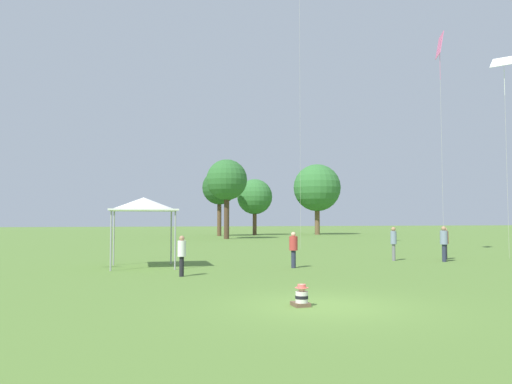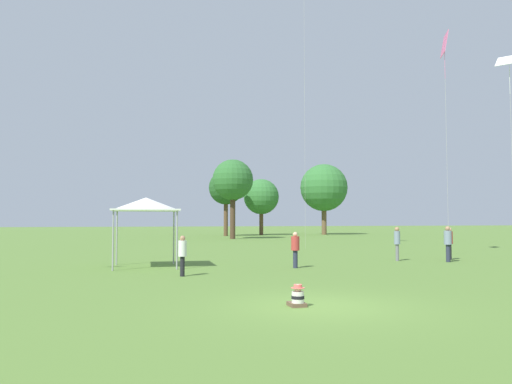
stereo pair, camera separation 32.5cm
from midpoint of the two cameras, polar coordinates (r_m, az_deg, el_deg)
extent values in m
plane|color=#567A33|center=(13.13, 7.05, -12.80)|extent=(300.00, 300.00, 0.00)
cube|color=brown|center=(13.04, 4.38, -12.66)|extent=(0.40, 0.49, 0.10)
cylinder|color=silver|center=(12.93, 4.51, -11.88)|extent=(0.32, 0.32, 0.28)
cylinder|color=black|center=(12.93, 4.51, -11.88)|extent=(0.33, 0.33, 0.08)
sphere|color=#DBAD89|center=(12.90, 4.51, -10.87)|extent=(0.21, 0.21, 0.21)
cylinder|color=#E0665B|center=(12.90, 4.51, -10.85)|extent=(0.35, 0.35, 0.01)
cylinder|color=#E0665B|center=(12.89, 4.51, -10.67)|extent=(0.21, 0.21, 0.09)
cylinder|color=slate|center=(27.90, 15.14, -6.68)|extent=(0.21, 0.21, 0.89)
cylinder|color=gray|center=(27.86, 15.12, -5.05)|extent=(0.39, 0.39, 0.70)
sphere|color=#A37556|center=(27.85, 15.10, -4.12)|extent=(0.24, 0.24, 0.24)
cylinder|color=black|center=(19.75, -8.97, -8.41)|extent=(0.19, 0.19, 0.77)
cylinder|color=silver|center=(19.70, -8.95, -6.40)|extent=(0.34, 0.34, 0.61)
sphere|color=#A37556|center=(19.68, -8.94, -5.26)|extent=(0.21, 0.21, 0.21)
cylinder|color=#282D42|center=(22.98, 3.90, -7.66)|extent=(0.29, 0.29, 0.80)
cylinder|color=#B23833|center=(22.94, 3.89, -5.87)|extent=(0.54, 0.54, 0.64)
sphere|color=#DBAD89|center=(22.92, 3.89, -4.85)|extent=(0.22, 0.22, 0.22)
cylinder|color=black|center=(29.61, 20.54, -6.40)|extent=(0.26, 0.26, 0.87)
cylinder|color=#B23833|center=(29.58, 20.51, -4.90)|extent=(0.47, 0.47, 0.69)
sphere|color=tan|center=(29.56, 20.50, -4.04)|extent=(0.23, 0.23, 0.23)
cylinder|color=#282D42|center=(27.97, 20.39, -6.56)|extent=(0.25, 0.25, 0.91)
cylinder|color=gray|center=(27.93, 20.36, -4.89)|extent=(0.45, 0.45, 0.72)
sphere|color=#A37556|center=(27.92, 20.34, -3.94)|extent=(0.25, 0.25, 0.25)
cube|color=white|center=(23.78, -13.11, -2.02)|extent=(3.18, 3.18, 0.08)
cone|color=white|center=(23.78, -13.10, -1.27)|extent=(3.02, 3.02, 0.55)
cylinder|color=#99999E|center=(25.19, -16.29, -5.09)|extent=(0.07, 0.07, 2.61)
cylinder|color=#99999E|center=(25.20, -10.04, -5.17)|extent=(0.07, 0.07, 2.61)
cylinder|color=#99999E|center=(22.46, -16.65, -5.34)|extent=(0.07, 0.07, 2.61)
cylinder|color=#99999E|center=(22.47, -9.63, -5.42)|extent=(0.07, 0.07, 2.61)
cube|color=pink|center=(35.06, 19.99, 15.48)|extent=(0.84, 1.41, 1.41)
cylinder|color=pink|center=(34.65, 20.03, 13.36)|extent=(0.02, 0.02, 1.71)
cylinder|color=#BCB7A8|center=(33.55, 20.20, 4.64)|extent=(0.01, 0.01, 13.30)
cylinder|color=#BCB7A8|center=(39.04, 4.81, 9.46)|extent=(0.01, 0.01, 21.47)
cube|color=white|center=(32.93, 26.21, 13.25)|extent=(1.70, 1.74, 0.80)
cylinder|color=white|center=(32.61, 26.26, 11.18)|extent=(0.02, 0.02, 1.51)
cylinder|color=#BCB7A8|center=(31.82, 26.46, 3.41)|extent=(0.01, 0.01, 11.33)
cylinder|color=brown|center=(71.73, -0.28, -3.29)|extent=(0.57, 0.57, 4.12)
sphere|color=#337033|center=(71.80, -0.28, -0.53)|extent=(5.08, 5.08, 5.08)
cylinder|color=#473323|center=(57.20, -3.54, -2.63)|extent=(0.60, 0.60, 5.49)
sphere|color=#2D662D|center=(57.38, -3.53, 1.41)|extent=(4.70, 4.70, 4.70)
cylinder|color=brown|center=(74.24, 6.89, -2.92)|extent=(0.73, 0.73, 5.02)
sphere|color=#337033|center=(74.39, 6.87, 0.49)|extent=(6.97, 6.97, 6.97)
cylinder|color=brown|center=(67.68, -4.35, -2.79)|extent=(0.57, 0.57, 5.29)
sphere|color=#235123|center=(67.82, -4.34, 0.53)|extent=(4.67, 4.67, 4.67)
camera|label=1|loc=(0.16, -90.51, 0.03)|focal=35.00mm
camera|label=2|loc=(0.16, 89.49, -0.03)|focal=35.00mm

